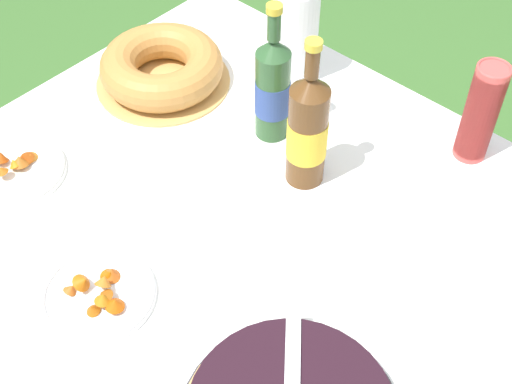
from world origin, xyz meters
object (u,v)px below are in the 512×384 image
cider_bottle_amber (307,130)px  snack_plate_left (15,169)px  snack_plate_right (99,293)px  cider_bottle_green (273,88)px  bundt_cake (162,67)px  cup_stack (481,113)px  paper_towel_roll (295,33)px

cider_bottle_amber → snack_plate_left: 0.64m
cider_bottle_amber → snack_plate_right: cider_bottle_amber is taller
cider_bottle_amber → snack_plate_right: (-0.08, -0.50, -0.12)m
snack_plate_left → cider_bottle_green: bearing=55.5°
bundt_cake → cider_bottle_amber: bearing=-1.4°
bundt_cake → cup_stack: size_ratio=1.37×
cup_stack → cider_bottle_green: 0.45m
cider_bottle_green → snack_plate_left: 0.59m
cup_stack → paper_towel_roll: paper_towel_roll is taller
cider_bottle_green → snack_plate_right: size_ratio=1.56×
bundt_cake → snack_plate_left: bearing=-91.4°
cup_stack → snack_plate_left: 1.01m
cider_bottle_green → paper_towel_roll: bearing=117.3°
cup_stack → paper_towel_roll: (-0.48, -0.05, 0.00)m
cider_bottle_amber → bundt_cake: bearing=178.6°
snack_plate_right → paper_towel_roll: 0.78m
cider_bottle_green → paper_towel_roll: (-0.10, 0.20, -0.01)m
snack_plate_left → paper_towel_roll: 0.72m
bundt_cake → snack_plate_left: 0.43m
cup_stack → cider_bottle_amber: (-0.23, -0.30, 0.02)m
paper_towel_roll → snack_plate_right: bearing=-77.8°
snack_plate_left → snack_plate_right: snack_plate_right is taller
paper_towel_roll → snack_plate_left: bearing=-108.4°
cup_stack → snack_plate_right: cup_stack is taller
cup_stack → snack_plate_right: size_ratio=1.11×
cider_bottle_green → paper_towel_roll: size_ratio=1.38×
cider_bottle_green → cider_bottle_amber: (0.15, -0.06, 0.01)m
snack_plate_left → snack_plate_right: (0.39, -0.08, 0.00)m
snack_plate_left → snack_plate_right: bearing=-12.2°
cup_stack → bundt_cake: bearing=-157.1°
cider_bottle_amber → paper_towel_roll: cider_bottle_amber is taller
bundt_cake → snack_plate_right: 0.63m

